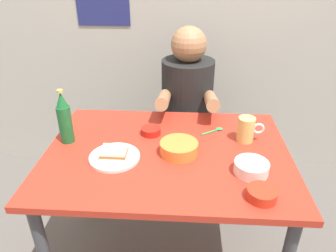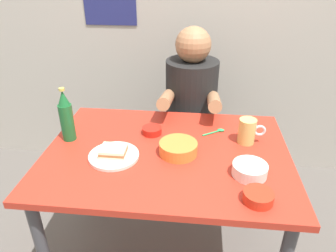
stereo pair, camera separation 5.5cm
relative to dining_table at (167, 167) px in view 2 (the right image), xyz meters
name	(u,v)px [view 2 (the right image)]	position (x,y,z in m)	size (l,w,h in m)	color
dining_table	(167,167)	(0.00, 0.00, 0.00)	(1.10, 0.80, 0.74)	#B72D1E
stool	(189,149)	(0.09, 0.63, -0.30)	(0.34, 0.34, 0.45)	#4C4C51
person_seated	(191,94)	(0.09, 0.62, 0.12)	(0.33, 0.56, 0.72)	black
plate_orange	(114,156)	(-0.23, -0.08, 0.10)	(0.22, 0.22, 0.01)	silver
sandwich	(113,151)	(-0.23, -0.08, 0.13)	(0.11, 0.09, 0.04)	beige
beer_mug	(247,131)	(0.37, 0.11, 0.15)	(0.13, 0.08, 0.12)	#D1BC66
beer_bottle	(66,117)	(-0.48, 0.05, 0.21)	(0.06, 0.06, 0.26)	#19602D
soup_bowl_orange	(178,148)	(0.05, -0.02, 0.12)	(0.17, 0.17, 0.05)	orange
sambal_bowl_red	(152,130)	(-0.09, 0.15, 0.11)	(0.10, 0.10, 0.03)	#B21E14
rice_bowl_white	(250,169)	(0.35, -0.14, 0.12)	(0.14, 0.14, 0.05)	silver
sauce_bowl_chili	(258,196)	(0.36, -0.30, 0.12)	(0.11, 0.11, 0.04)	red
spoon	(217,131)	(0.23, 0.19, 0.10)	(0.11, 0.08, 0.01)	#26A559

